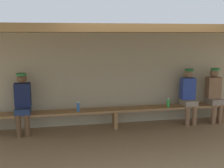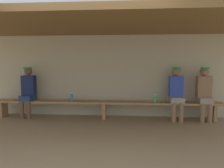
% 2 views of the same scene
% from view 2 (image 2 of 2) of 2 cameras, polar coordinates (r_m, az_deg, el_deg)
% --- Properties ---
extents(ground_plane, '(24.00, 24.00, 0.00)m').
position_cam_2_polar(ground_plane, '(4.03, -4.65, -15.23)').
color(ground_plane, '#937754').
extents(back_wall, '(8.00, 0.20, 2.20)m').
position_cam_2_polar(back_wall, '(5.76, -1.64, 2.30)').
color(back_wall, '#B7AD8C').
rests_on(back_wall, ground).
extents(dugout_roof, '(8.00, 2.80, 0.12)m').
position_cam_2_polar(dugout_roof, '(4.53, -3.45, 16.13)').
color(dugout_roof, brown).
rests_on(dugout_roof, back_wall).
extents(bench, '(6.00, 0.36, 0.46)m').
position_cam_2_polar(bench, '(5.40, -2.12, -5.55)').
color(bench, '#9E7547').
rests_on(bench, ground).
extents(player_leftmost, '(0.34, 0.42, 1.34)m').
position_cam_2_polar(player_leftmost, '(5.93, -22.15, -1.44)').
color(player_leftmost, navy).
rests_on(player_leftmost, ground).
extents(player_near_post, '(0.34, 0.42, 1.34)m').
position_cam_2_polar(player_near_post, '(5.45, 17.30, -1.87)').
color(player_near_post, gray).
rests_on(player_near_post, ground).
extents(player_in_white, '(0.34, 0.42, 1.34)m').
position_cam_2_polar(player_in_white, '(5.65, 24.09, -1.85)').
color(player_in_white, gray).
rests_on(player_in_white, ground).
extents(water_bottle_blue, '(0.06, 0.06, 0.22)m').
position_cam_2_polar(water_bottle_blue, '(5.49, -11.08, -3.59)').
color(water_bottle_blue, blue).
rests_on(water_bottle_blue, bench).
extents(water_bottle_green, '(0.08, 0.08, 0.21)m').
position_cam_2_polar(water_bottle_green, '(5.35, 11.76, -3.92)').
color(water_bottle_green, green).
rests_on(water_bottle_green, bench).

